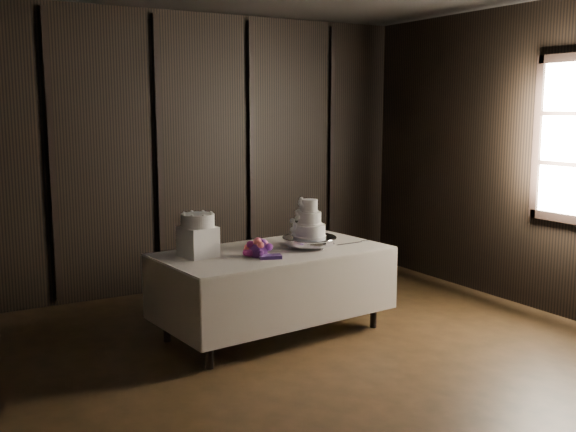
# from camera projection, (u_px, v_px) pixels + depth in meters

# --- Properties ---
(room) EXTENTS (6.08, 7.08, 3.08)m
(room) POSITION_uv_depth(u_px,v_px,m) (349.00, 186.00, 4.18)
(room) COLOR black
(room) RESTS_ON ground
(display_table) EXTENTS (2.08, 1.22, 0.76)m
(display_table) POSITION_uv_depth(u_px,v_px,m) (273.00, 288.00, 5.91)
(display_table) COLOR silver
(display_table) RESTS_ON ground
(cake_stand) EXTENTS (0.60, 0.60, 0.09)m
(cake_stand) POSITION_uv_depth(u_px,v_px,m) (309.00, 242.00, 5.99)
(cake_stand) COLOR silver
(cake_stand) RESTS_ON display_table
(wedding_cake) EXTENTS (0.32, 0.28, 0.34)m
(wedding_cake) POSITION_uv_depth(u_px,v_px,m) (308.00, 223.00, 5.94)
(wedding_cake) COLOR white
(wedding_cake) RESTS_ON cake_stand
(bouquet) EXTENTS (0.40, 0.46, 0.19)m
(bouquet) POSITION_uv_depth(u_px,v_px,m) (258.00, 249.00, 5.59)
(bouquet) COLOR #DE4C6E
(bouquet) RESTS_ON display_table
(box_pedestal) EXTENTS (0.31, 0.31, 0.25)m
(box_pedestal) POSITION_uv_depth(u_px,v_px,m) (198.00, 242.00, 5.58)
(box_pedestal) COLOR white
(box_pedestal) RESTS_ON display_table
(small_cake) EXTENTS (0.31, 0.31, 0.11)m
(small_cake) POSITION_uv_depth(u_px,v_px,m) (198.00, 220.00, 5.56)
(small_cake) COLOR white
(small_cake) RESTS_ON box_pedestal
(cake_knife) EXTENTS (0.37, 0.04, 0.01)m
(cake_knife) POSITION_uv_depth(u_px,v_px,m) (349.00, 244.00, 6.11)
(cake_knife) COLOR silver
(cake_knife) RESTS_ON display_table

